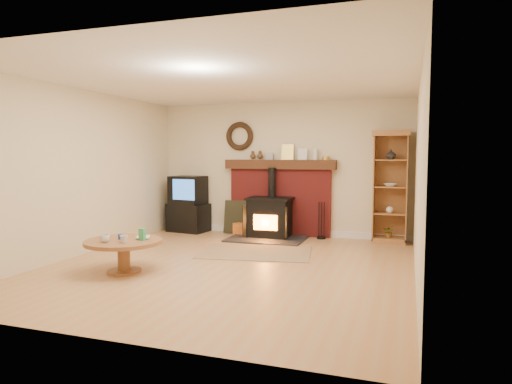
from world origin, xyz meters
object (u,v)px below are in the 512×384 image
(tv_unit, at_px, (188,205))
(curio_cabinet, at_px, (390,187))
(coffee_table, at_px, (124,246))
(wood_stove, at_px, (269,218))

(tv_unit, xyz_separation_m, curio_cabinet, (3.98, 0.09, 0.46))
(coffee_table, bearing_deg, tv_unit, 101.79)
(curio_cabinet, xyz_separation_m, coffee_table, (-3.30, -3.31, -0.65))
(coffee_table, bearing_deg, curio_cabinet, 45.09)
(tv_unit, height_order, curio_cabinet, curio_cabinet)
(tv_unit, relative_size, coffee_table, 1.10)
(wood_stove, relative_size, curio_cabinet, 0.70)
(wood_stove, height_order, tv_unit, wood_stove)
(wood_stove, distance_m, curio_cabinet, 2.28)
(wood_stove, height_order, coffee_table, wood_stove)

